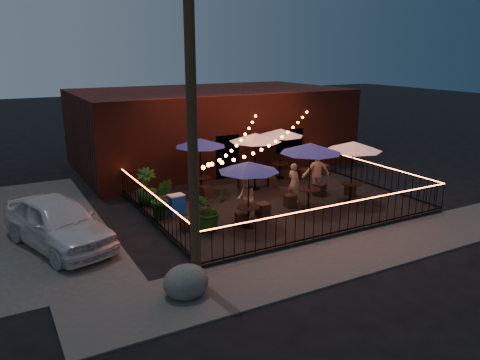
# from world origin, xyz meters

# --- Properties ---
(ground) EXTENTS (110.00, 110.00, 0.00)m
(ground) POSITION_xyz_m (0.00, 0.00, 0.00)
(ground) COLOR black
(ground) RESTS_ON ground
(patio) EXTENTS (10.00, 8.00, 0.15)m
(patio) POSITION_xyz_m (0.00, 2.00, 0.07)
(patio) COLOR black
(patio) RESTS_ON ground
(sidewalk) EXTENTS (18.00, 2.50, 0.05)m
(sidewalk) POSITION_xyz_m (0.00, -3.25, 0.03)
(sidewalk) COLOR #3C3A37
(sidewalk) RESTS_ON ground
(brick_building) EXTENTS (14.00, 8.00, 4.00)m
(brick_building) POSITION_xyz_m (1.00, 9.99, 2.00)
(brick_building) COLOR #3E1911
(brick_building) RESTS_ON ground
(utility_pole) EXTENTS (0.26, 0.26, 8.00)m
(utility_pole) POSITION_xyz_m (-5.40, -2.60, 4.00)
(utility_pole) COLOR #362B16
(utility_pole) RESTS_ON ground
(fence_front) EXTENTS (10.00, 0.04, 1.04)m
(fence_front) POSITION_xyz_m (0.00, -2.00, 0.66)
(fence_front) COLOR black
(fence_front) RESTS_ON patio
(fence_left) EXTENTS (0.04, 8.00, 1.04)m
(fence_left) POSITION_xyz_m (-5.00, 2.00, 0.66)
(fence_left) COLOR black
(fence_left) RESTS_ON patio
(fence_right) EXTENTS (0.04, 8.00, 1.04)m
(fence_right) POSITION_xyz_m (5.00, 2.00, 0.66)
(fence_right) COLOR black
(fence_right) RESTS_ON patio
(festoon_lights) EXTENTS (10.02, 8.72, 1.32)m
(festoon_lights) POSITION_xyz_m (-1.01, 1.70, 2.52)
(festoon_lights) COLOR orange
(festoon_lights) RESTS_ON ground
(cafe_table_0) EXTENTS (2.19, 2.19, 2.29)m
(cafe_table_0) POSITION_xyz_m (-2.32, -0.01, 2.24)
(cafe_table_0) COLOR black
(cafe_table_0) RESTS_ON patio
(cafe_table_1) EXTENTS (2.20, 2.20, 2.36)m
(cafe_table_1) POSITION_xyz_m (-2.13, 4.32, 2.31)
(cafe_table_1) COLOR black
(cafe_table_1) RESTS_ON patio
(cafe_table_2) EXTENTS (3.01, 3.01, 2.55)m
(cafe_table_2) POSITION_xyz_m (0.63, 0.54, 2.48)
(cafe_table_2) COLOR black
(cafe_table_2) RESTS_ON patio
(cafe_table_3) EXTENTS (2.56, 2.56, 2.47)m
(cafe_table_3) POSITION_xyz_m (0.17, 3.77, 2.41)
(cafe_table_3) COLOR black
(cafe_table_3) RESTS_ON patio
(cafe_table_4) EXTENTS (2.47, 2.47, 2.44)m
(cafe_table_4) POSITION_xyz_m (2.63, 0.44, 2.38)
(cafe_table_4) COLOR black
(cafe_table_4) RESTS_ON patio
(cafe_table_5) EXTENTS (2.84, 2.84, 2.37)m
(cafe_table_5) POSITION_xyz_m (2.13, 4.78, 2.31)
(cafe_table_5) COLOR black
(cafe_table_5) RESTS_ON patio
(bistro_chair_0) EXTENTS (0.42, 0.42, 0.43)m
(bistro_chair_0) POSITION_xyz_m (-4.33, 0.73, 0.36)
(bistro_chair_0) COLOR black
(bistro_chair_0) RESTS_ON patio
(bistro_chair_1) EXTENTS (0.40, 0.40, 0.41)m
(bistro_chair_1) POSITION_xyz_m (-2.44, 0.30, 0.36)
(bistro_chair_1) COLOR black
(bistro_chair_1) RESTS_ON patio
(bistro_chair_2) EXTENTS (0.47, 0.47, 0.46)m
(bistro_chair_2) POSITION_xyz_m (-4.26, 3.35, 0.38)
(bistro_chair_2) COLOR black
(bistro_chair_2) RESTS_ON patio
(bistro_chair_3) EXTENTS (0.51, 0.51, 0.50)m
(bistro_chair_3) POSITION_xyz_m (-2.24, 3.67, 0.40)
(bistro_chair_3) COLOR black
(bistro_chair_3) RESTS_ON patio
(bistro_chair_4) EXTENTS (0.47, 0.47, 0.50)m
(bistro_chair_4) POSITION_xyz_m (-1.36, 0.60, 0.40)
(bistro_chair_4) COLOR black
(bistro_chair_4) RESTS_ON patio
(bistro_chair_5) EXTENTS (0.47, 0.47, 0.48)m
(bistro_chair_5) POSITION_xyz_m (0.15, 1.05, 0.39)
(bistro_chair_5) COLOR black
(bistro_chair_5) RESTS_ON patio
(bistro_chair_6) EXTENTS (0.44, 0.44, 0.45)m
(bistro_chair_6) POSITION_xyz_m (-0.22, 4.16, 0.38)
(bistro_chair_6) COLOR black
(bistro_chair_6) RESTS_ON patio
(bistro_chair_7) EXTENTS (0.42, 0.42, 0.40)m
(bistro_chair_7) POSITION_xyz_m (1.07, 3.81, 0.35)
(bistro_chair_7) COLOR black
(bistro_chair_7) RESTS_ON patio
(bistro_chair_8) EXTENTS (0.52, 0.52, 0.50)m
(bistro_chair_8) POSITION_xyz_m (2.07, 1.69, 0.40)
(bistro_chair_8) COLOR black
(bistro_chair_8) RESTS_ON patio
(bistro_chair_9) EXTENTS (0.39, 0.39, 0.42)m
(bistro_chair_9) POSITION_xyz_m (3.23, 1.12, 0.36)
(bistro_chair_9) COLOR black
(bistro_chair_9) RESTS_ON patio
(bistro_chair_10) EXTENTS (0.40, 0.40, 0.44)m
(bistro_chair_10) POSITION_xyz_m (3.05, 4.22, 0.37)
(bistro_chair_10) COLOR black
(bistro_chair_10) RESTS_ON patio
(bistro_chair_11) EXTENTS (0.42, 0.42, 0.46)m
(bistro_chair_11) POSITION_xyz_m (4.48, 4.36, 0.38)
(bistro_chair_11) COLOR black
(bistro_chair_11) RESTS_ON patio
(patron_a) EXTENTS (0.50, 0.64, 1.56)m
(patron_a) POSITION_xyz_m (0.67, 1.58, 0.93)
(patron_a) COLOR beige
(patron_a) RESTS_ON patio
(patron_b) EXTENTS (0.78, 0.89, 1.53)m
(patron_b) POSITION_xyz_m (-2.00, 0.75, 0.92)
(patron_b) COLOR tan
(patron_b) RESTS_ON patio
(patron_c) EXTENTS (1.37, 1.01, 1.90)m
(patron_c) POSITION_xyz_m (2.25, 2.19, 1.10)
(patron_c) COLOR #CDAC86
(patron_c) RESTS_ON patio
(potted_shrub_a) EXTENTS (1.56, 1.43, 1.45)m
(potted_shrub_a) POSITION_xyz_m (-3.64, 0.43, 0.87)
(potted_shrub_a) COLOR #113C11
(potted_shrub_a) RESTS_ON patio
(potted_shrub_b) EXTENTS (0.93, 0.81, 1.48)m
(potted_shrub_b) POSITION_xyz_m (-4.60, 2.24, 0.89)
(potted_shrub_b) COLOR #133A0B
(potted_shrub_b) RESTS_ON patio
(potted_shrub_c) EXTENTS (0.87, 0.87, 1.44)m
(potted_shrub_c) POSITION_xyz_m (-4.60, 4.01, 0.87)
(potted_shrub_c) COLOR #14370B
(potted_shrub_c) RESTS_ON patio
(cooler) EXTENTS (0.62, 0.47, 0.75)m
(cooler) POSITION_xyz_m (-4.01, 2.37, 0.53)
(cooler) COLOR blue
(cooler) RESTS_ON patio
(boulder) EXTENTS (1.27, 1.18, 0.80)m
(boulder) POSITION_xyz_m (-5.91, -3.14, 0.40)
(boulder) COLOR #4F4E49
(boulder) RESTS_ON ground
(car_white) EXTENTS (3.25, 5.05, 1.60)m
(car_white) POSITION_xyz_m (-8.19, 1.72, 0.80)
(car_white) COLOR silver
(car_white) RESTS_ON ground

